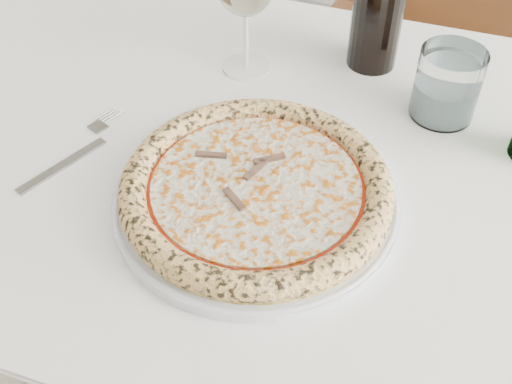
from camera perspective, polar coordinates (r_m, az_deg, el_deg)
dining_table at (r=0.92m, az=2.39°, el=-1.07°), size 1.37×0.87×0.76m
chair_far at (r=1.61m, az=13.21°, el=14.71°), size 0.57×0.57×0.93m
plate at (r=0.78m, az=0.00°, el=-0.58°), size 0.35×0.35×0.02m
pizza at (r=0.77m, az=-0.00°, el=0.34°), size 0.33×0.33×0.03m
fork at (r=0.88m, az=-15.84°, el=3.40°), size 0.06×0.19×0.00m
tumbler at (r=0.93m, az=16.56°, el=8.81°), size 0.09×0.09×0.10m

